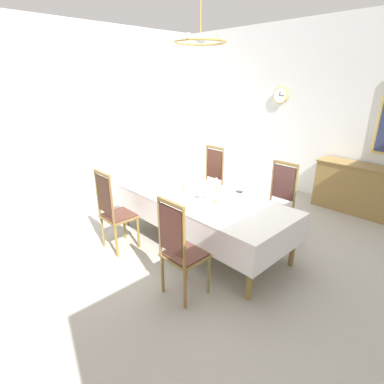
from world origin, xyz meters
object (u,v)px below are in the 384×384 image
object	(u,v)px
sideboard	(356,188)
bowl_far_right	(178,204)
dining_table	(199,200)
bowl_near_left	(211,184)
candlestick_west	(184,180)
mounted_clock	(280,95)
spoon_primary	(208,183)
soup_tureen	(203,190)
spoon_secondary	(167,197)
chair_north_a	(210,180)
chair_south_a	(114,210)
candlestick_east	(216,193)
chair_north_b	(278,201)
chandelier	(200,41)
bowl_far_left	(239,193)
chair_south_b	(180,249)
bowl_near_right	(171,199)

from	to	relation	value
sideboard	bowl_far_right	bearing A→B (deg)	71.62
dining_table	bowl_near_left	bearing A→B (deg)	111.74
candlestick_west	bowl_far_right	size ratio (longest dim) A/B	2.13
bowl_far_right	mounted_clock	world-z (taller)	mounted_clock
spoon_primary	mounted_clock	size ratio (longest dim) A/B	0.52
dining_table	soup_tureen	bearing A→B (deg)	0.00
soup_tureen	spoon_secondary	xyz separation A→B (m)	(-0.34, -0.38, -0.10)
chair_north_a	mounted_clock	size ratio (longest dim) A/B	3.58
chair_south_a	candlestick_east	world-z (taller)	chair_south_a
chair_north_b	spoon_primary	xyz separation A→B (m)	(-0.99, -0.49, 0.16)
bowl_near_left	chandelier	size ratio (longest dim) A/B	0.25
bowl_far_left	spoon_primary	distance (m)	0.65
bowl_far_left	candlestick_east	bearing A→B (deg)	-93.99
chair_north_a	bowl_far_left	xyz separation A→B (m)	(1.06, -0.51, 0.17)
dining_table	spoon_secondary	bearing A→B (deg)	-125.22
chair_south_b	soup_tureen	world-z (taller)	chair_south_b
bowl_near_right	candlestick_east	bearing A→B (deg)	40.18
soup_tureen	bowl_far_right	xyz separation A→B (m)	(-0.01, -0.45, -0.08)
bowl_far_right	spoon_secondary	xyz separation A→B (m)	(-0.32, 0.08, -0.01)
bowl_far_right	chandelier	xyz separation A→B (m)	(-0.06, 0.45, 1.97)
bowl_near_left	spoon_secondary	distance (m)	0.84
candlestick_west	spoon_primary	distance (m)	0.51
soup_tureen	spoon_primary	bearing A→B (deg)	126.85
bowl_near_left	bowl_near_right	distance (m)	0.86
chandelier	sideboard	bearing A→B (deg)	68.02
bowl_near_left	chandelier	world-z (taller)	chandelier
chair_south_b	spoon_secondary	bearing A→B (deg)	147.96
spoon_primary	chair_south_b	bearing A→B (deg)	-43.50
chair_north_b	candlestick_east	size ratio (longest dim) A/B	3.45
chair_north_b	chair_north_a	bearing A→B (deg)	-0.04
chair_north_a	chandelier	distance (m)	2.45
bowl_far_right	chair_south_b	bearing A→B (deg)	-39.46
candlestick_east	chair_north_b	bearing A→B (deg)	69.09
chair_north_a	candlestick_east	distance (m)	1.45
chair_south_a	chandelier	bearing A→B (deg)	54.37
chair_south_a	dining_table	bearing A→B (deg)	54.37
sideboard	chandelier	bearing A→B (deg)	68.02
soup_tureen	bowl_far_right	distance (m)	0.46
soup_tureen	chandelier	distance (m)	1.88
dining_table	bowl_far_left	distance (m)	0.59
bowl_far_right	mounted_clock	xyz separation A→B (m)	(-0.77, 3.60, 1.22)
spoon_primary	chandelier	distance (m)	2.06
bowl_far_right	spoon_secondary	bearing A→B (deg)	166.81
chandelier	chair_north_a	bearing A→B (deg)	125.61
dining_table	chair_north_a	size ratio (longest dim) A/B	2.27
chair_north_a	mounted_clock	xyz separation A→B (m)	(-0.02, 2.17, 1.39)
dining_table	chair_south_a	world-z (taller)	chair_south_a
spoon_secondary	bowl_near_left	bearing A→B (deg)	70.98
mounted_clock	candlestick_east	bearing A→B (deg)	-71.72
chair_north_a	soup_tureen	xyz separation A→B (m)	(0.77, -0.98, 0.25)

